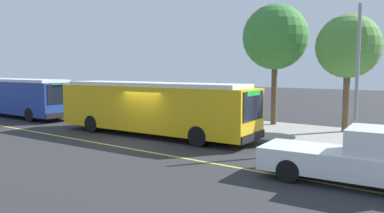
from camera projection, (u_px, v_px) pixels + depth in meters
name	position (u px, v px, depth m)	size (l,w,h in m)	color
ground_plane	(146.00, 139.00, 19.46)	(120.00, 120.00, 0.00)	#2B2B2D
sidewalk_curb	(209.00, 124.00, 24.26)	(44.00, 6.40, 0.15)	gray
lane_stripe_center	(114.00, 146.00, 17.70)	(36.00, 0.14, 0.01)	#E0D64C
transit_bus_main	(153.00, 107.00, 20.35)	(12.22, 3.14, 2.95)	gold
transit_bus_second	(20.00, 96.00, 28.64)	(10.76, 2.68, 2.95)	navy
pickup_truck	(356.00, 158.00, 11.62)	(5.54, 2.42, 1.85)	white
bus_shelter	(192.00, 96.00, 24.41)	(2.90, 1.60, 2.48)	#333338
waiting_bench	(199.00, 116.00, 24.38)	(1.60, 0.48, 0.95)	brown
route_sign_post	(218.00, 100.00, 20.85)	(0.44, 0.08, 2.80)	#333338
pedestrian_commuter	(164.00, 108.00, 24.40)	(0.24, 0.40, 1.69)	#282D47
street_tree_near_shelter	(275.00, 37.00, 23.23)	(4.10, 4.10, 7.61)	brown
street_tree_upstreet	(348.00, 47.00, 20.51)	(3.54, 3.54, 6.57)	brown
utility_pole	(357.00, 76.00, 16.50)	(0.16, 0.16, 6.40)	gray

